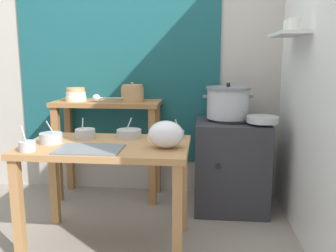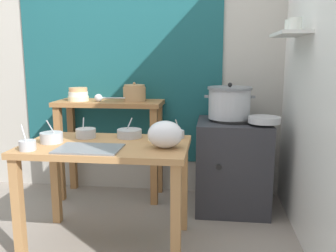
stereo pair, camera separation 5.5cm
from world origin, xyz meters
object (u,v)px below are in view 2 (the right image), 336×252
object	(u,v)px
stove_block	(232,164)
prep_bowl_4	(86,133)
prep_bowl_2	(157,137)
back_shelf_table	(110,125)
steamer_pot	(229,103)
prep_bowl_0	(129,133)
wide_pan	(264,120)
serving_tray	(89,149)
prep_bowl_1	(52,137)
clay_pot	(134,93)
prep_table	(107,159)
ladle	(100,98)
plastic_bag	(165,134)
prep_bowl_5	(177,134)
bowl_stack_enamel	(78,95)
prep_bowl_3	(27,145)

from	to	relation	value
stove_block	prep_bowl_4	distance (m)	1.28
prep_bowl_2	back_shelf_table	bearing A→B (deg)	126.18
steamer_pot	prep_bowl_0	world-z (taller)	steamer_pot
stove_block	prep_bowl_4	xyz separation A→B (m)	(-1.08, -0.59, 0.37)
wide_pan	prep_bowl_2	size ratio (longest dim) A/B	2.06
serving_tray	prep_bowl_1	bearing A→B (deg)	154.41
clay_pot	prep_bowl_1	bearing A→B (deg)	-112.94
prep_table	ladle	world-z (taller)	ladle
prep_table	plastic_bag	distance (m)	0.46
wide_pan	prep_bowl_2	distance (m)	0.91
prep_table	prep_bowl_2	size ratio (longest dim) A/B	9.05
stove_block	prep_bowl_5	world-z (taller)	prep_bowl_5
back_shelf_table	prep_bowl_4	size ratio (longest dim) A/B	6.73
serving_tray	prep_bowl_5	size ratio (longest dim) A/B	2.85
clay_pot	bowl_stack_enamel	distance (m)	0.51
prep_bowl_2	clay_pot	bearing A→B (deg)	112.78
clay_pot	plastic_bag	size ratio (longest dim) A/B	0.89
prep_bowl_5	ladle	bearing A→B (deg)	142.54
prep_table	prep_bowl_4	bearing A→B (deg)	140.88
ladle	prep_bowl_2	xyz separation A→B (m)	(0.61, -0.67, -0.19)
prep_bowl_4	prep_bowl_5	world-z (taller)	prep_bowl_4
prep_bowl_4	prep_bowl_5	distance (m)	0.65
clay_pot	prep_bowl_0	world-z (taller)	clay_pot
prep_table	prep_bowl_0	size ratio (longest dim) A/B	6.22
back_shelf_table	clay_pot	xyz separation A→B (m)	(0.23, 0.00, 0.29)
ladle	prep_table	bearing A→B (deg)	-70.31
bowl_stack_enamel	plastic_bag	world-z (taller)	bowl_stack_enamel
stove_block	ladle	bearing A→B (deg)	177.50
bowl_stack_enamel	wide_pan	xyz separation A→B (m)	(1.61, -0.27, -0.15)
prep_bowl_0	prep_bowl_3	bearing A→B (deg)	-140.74
back_shelf_table	prep_bowl_1	bearing A→B (deg)	-99.31
plastic_bag	prep_bowl_1	distance (m)	0.78
wide_pan	prep_bowl_3	bearing A→B (deg)	-151.88
prep_bowl_0	prep_bowl_1	xyz separation A→B (m)	(-0.48, -0.22, 0.01)
prep_bowl_1	ladle	bearing A→B (deg)	84.00
stove_block	prep_bowl_3	xyz separation A→B (m)	(-1.31, -0.99, 0.37)
back_shelf_table	prep_bowl_1	xyz separation A→B (m)	(-0.15, -0.90, 0.08)
prep_bowl_0	prep_bowl_4	bearing A→B (deg)	-171.75
bowl_stack_enamel	prep_bowl_4	size ratio (longest dim) A/B	1.30
stove_block	serving_tray	bearing A→B (deg)	-135.76
steamer_pot	prep_bowl_3	bearing A→B (deg)	-141.63
prep_bowl_3	prep_bowl_5	bearing A→B (deg)	28.10
stove_block	prep_bowl_3	size ratio (longest dim) A/B	4.87
back_shelf_table	prep_bowl_0	xyz separation A→B (m)	(0.34, -0.67, 0.07)
prep_bowl_2	prep_bowl_5	xyz separation A→B (m)	(0.13, 0.10, 0.00)
back_shelf_table	stove_block	distance (m)	1.15
prep_table	prep_bowl_1	size ratio (longest dim) A/B	6.83
prep_table	wide_pan	xyz separation A→B (m)	(1.11, 0.58, 0.20)
stove_block	serving_tray	size ratio (longest dim) A/B	1.95
steamer_pot	prep_bowl_0	xyz separation A→B (m)	(-0.73, -0.56, -0.16)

